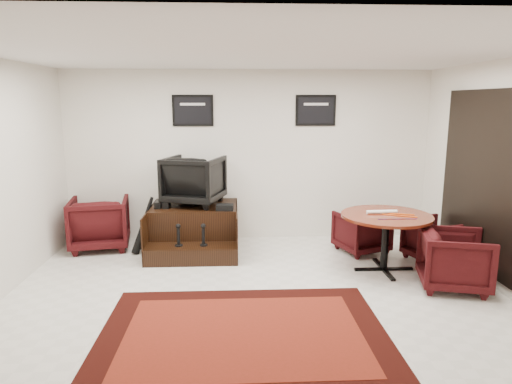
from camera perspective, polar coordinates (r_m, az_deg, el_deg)
ground at (r=5.54m, az=-0.00°, el=-13.23°), size 6.00×6.00×0.00m
room_shell at (r=5.22m, az=4.43°, el=5.62°), size 6.02×5.02×2.81m
area_rug at (r=4.78m, az=-1.56°, el=-17.33°), size 2.89×2.17×0.01m
shine_podium at (r=7.24m, az=-7.69°, el=-4.66°), size 1.35×1.39×0.69m
shine_chair at (r=7.21m, az=-7.76°, el=1.77°), size 1.02×0.98×0.85m
shoes_pair at (r=7.16m, az=-11.60°, el=-1.49°), size 0.22×0.27×0.10m
polish_kit at (r=6.85m, az=-3.91°, el=-1.91°), size 0.27×0.19×0.09m
umbrella_black at (r=7.12m, az=-13.93°, el=-3.99°), size 0.34×0.13×0.93m
umbrella_hooked at (r=7.35m, az=-13.67°, el=-3.73°), size 0.32×0.12×0.87m
armchair_side at (r=7.62m, az=-18.96°, el=-3.38°), size 1.00×0.95×0.90m
meeting_table at (r=6.43m, az=15.97°, el=-3.54°), size 1.21×1.21×0.79m
table_chair_back at (r=7.24m, az=13.05°, el=-4.64°), size 0.86×0.83×0.70m
table_chair_window at (r=7.15m, az=21.40°, el=-5.35°), size 0.82×0.84×0.69m
table_chair_corner at (r=6.21m, az=23.61°, el=-7.49°), size 0.90×0.94×0.80m
paper_roll at (r=6.44m, az=15.47°, el=-2.40°), size 0.42×0.07×0.05m
table_clutter at (r=6.36m, az=17.34°, el=-2.86°), size 0.57×0.35×0.01m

